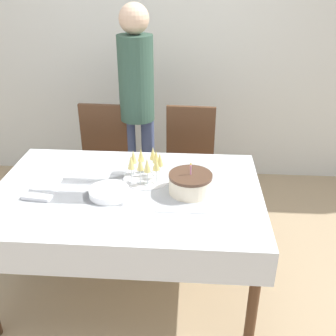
% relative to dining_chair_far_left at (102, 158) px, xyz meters
% --- Properties ---
extents(ground_plane, '(12.00, 12.00, 0.00)m').
position_rel_dining_chair_far_left_xyz_m(ground_plane, '(0.36, -0.87, -0.54)').
color(ground_plane, tan).
extents(wall_back, '(8.00, 0.05, 2.70)m').
position_rel_dining_chair_far_left_xyz_m(wall_back, '(0.36, 0.87, 0.81)').
color(wall_back, silver).
rests_on(wall_back, ground_plane).
extents(dining_table, '(1.64, 1.09, 0.75)m').
position_rel_dining_chair_far_left_xyz_m(dining_table, '(0.36, -0.87, 0.12)').
color(dining_table, white).
rests_on(dining_table, ground_plane).
extents(dining_chair_far_left, '(0.44, 0.44, 0.97)m').
position_rel_dining_chair_far_left_xyz_m(dining_chair_far_left, '(0.00, 0.00, 0.00)').
color(dining_chair_far_left, '#51331E').
rests_on(dining_chair_far_left, ground_plane).
extents(dining_chair_far_right, '(0.44, 0.44, 0.97)m').
position_rel_dining_chair_far_left_xyz_m(dining_chair_far_right, '(0.72, -0.00, 0.00)').
color(dining_chair_far_right, '#51331E').
rests_on(dining_chair_far_right, ground_plane).
extents(birthday_cake, '(0.26, 0.26, 0.19)m').
position_rel_dining_chair_far_left_xyz_m(birthday_cake, '(0.74, -0.87, 0.28)').
color(birthday_cake, beige).
rests_on(birthday_cake, dining_table).
extents(champagne_tray, '(0.31, 0.31, 0.18)m').
position_rel_dining_chair_far_left_xyz_m(champagne_tray, '(0.47, -0.72, 0.31)').
color(champagne_tray, silver).
rests_on(champagne_tray, dining_table).
extents(plate_stack_main, '(0.24, 0.24, 0.04)m').
position_rel_dining_chair_far_left_xyz_m(plate_stack_main, '(0.27, -0.94, 0.24)').
color(plate_stack_main, white).
rests_on(plate_stack_main, dining_table).
extents(cake_knife, '(0.30, 0.02, 0.00)m').
position_rel_dining_chair_far_left_xyz_m(cake_knife, '(0.70, -1.09, 0.22)').
color(cake_knife, silver).
rests_on(cake_knife, dining_table).
extents(fork_pile, '(0.18, 0.08, 0.02)m').
position_rel_dining_chair_far_left_xyz_m(fork_pile, '(-0.15, -1.01, 0.23)').
color(fork_pile, silver).
rests_on(fork_pile, dining_table).
extents(napkin_pile, '(0.15, 0.15, 0.01)m').
position_rel_dining_chair_far_left_xyz_m(napkin_pile, '(-0.15, -0.84, 0.22)').
color(napkin_pile, white).
rests_on(napkin_pile, dining_table).
extents(person_standing, '(0.28, 0.28, 1.74)m').
position_rel_dining_chair_far_left_xyz_m(person_standing, '(0.29, 0.14, 0.52)').
color(person_standing, '#3F4C72').
rests_on(person_standing, ground_plane).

